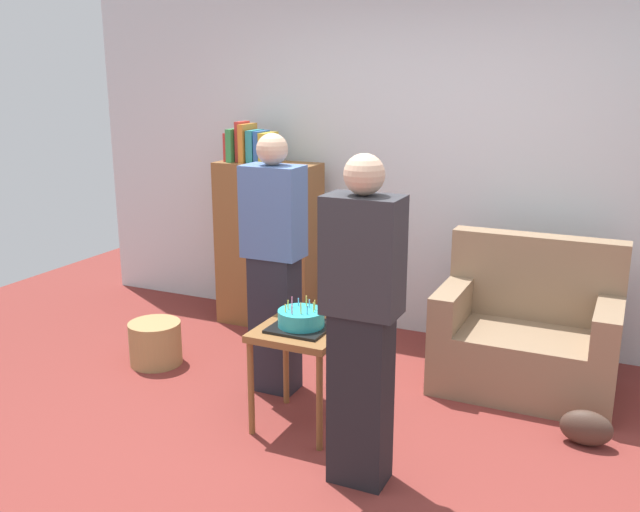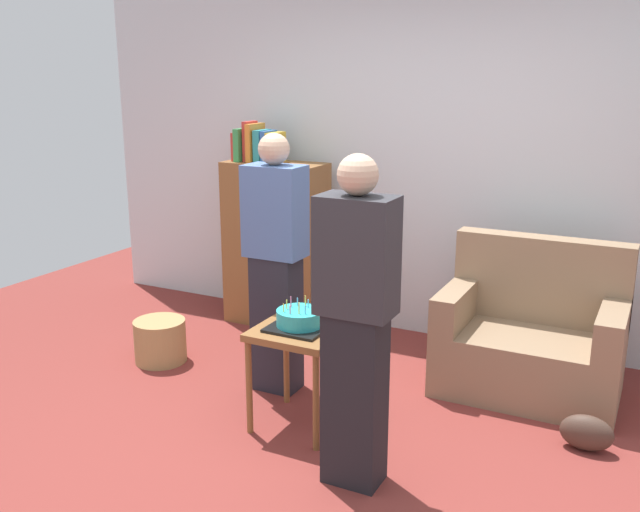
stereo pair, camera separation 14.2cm
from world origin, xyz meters
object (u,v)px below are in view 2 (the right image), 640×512
person_holding_cake (356,323)px  wicker_basket (160,341)px  birthday_cake (300,320)px  handbag (587,433)px  couch (531,339)px  side_table (300,343)px  bookshelf (275,240)px  person_blowing_candles (276,263)px

person_holding_cake → wicker_basket: 2.08m
birthday_cake → handbag: bearing=16.6°
wicker_basket → handbag: bearing=1.8°
couch → person_holding_cake: (-0.57, -1.45, 0.49)m
side_table → bookshelf: bearing=125.0°
wicker_basket → person_blowing_candles: bearing=0.0°
couch → wicker_basket: couch is taller
birthday_cake → person_holding_cake: (0.51, -0.38, 0.19)m
couch → person_blowing_candles: person_blowing_candles is taller
couch → person_blowing_candles: 1.68m
wicker_basket → person_holding_cake: bearing=-22.0°
couch → side_table: 1.53m
bookshelf → person_holding_cake: 2.34m
handbag → side_table: bearing=-163.4°
couch → handbag: bearing=-55.4°
side_table → wicker_basket: size_ratio=1.65×
person_holding_cake → person_blowing_candles: bearing=-41.5°
side_table → person_blowing_candles: (-0.36, 0.36, 0.33)m
bookshelf → wicker_basket: 1.23m
birthday_cake → person_holding_cake: size_ratio=0.20×
side_table → couch: bearing=44.7°
wicker_basket → bookshelf: bearing=73.0°
couch → birthday_cake: (-1.08, -1.07, 0.30)m
bookshelf → person_holding_cake: bearing=-50.1°
side_table → person_holding_cake: size_ratio=0.36×
side_table → wicker_basket: side_table is taller
bookshelf → person_blowing_candles: size_ratio=0.99×
bookshelf → side_table: bearing=-55.0°
birthday_cake → wicker_basket: 1.45m
birthday_cake → wicker_basket: birthday_cake is taller
side_table → birthday_cake: birthday_cake is taller
bookshelf → couch: bearing=-9.6°
person_blowing_candles → couch: bearing=19.4°
person_blowing_candles → handbag: person_blowing_candles is taller
couch → bookshelf: size_ratio=0.68×
side_table → person_holding_cake: 0.71m
birthday_cake → handbag: (1.51, 0.45, -0.54)m
bookshelf → handbag: bearing=-21.2°
couch → person_holding_cake: bearing=-111.6°
person_blowing_candles → wicker_basket: person_blowing_candles is taller
person_blowing_candles → person_holding_cake: (0.87, -0.74, 0.00)m
person_holding_cake → bookshelf: bearing=-51.3°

